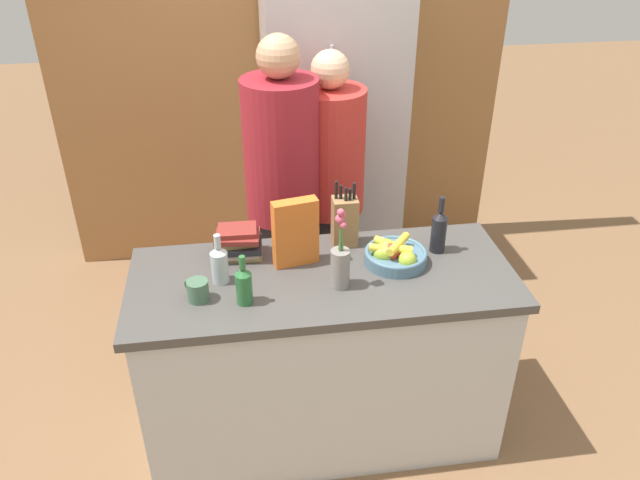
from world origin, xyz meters
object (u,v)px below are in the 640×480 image
object	(u,v)px
cereal_box	(295,233)
person_at_sink	(283,189)
fruit_bowl	(394,254)
book_stack	(239,243)
bottle_vinegar	(439,230)
bottle_wine	(220,263)
person_in_blue	(329,187)
knife_block	(345,221)
refrigerator	(332,136)
coffee_mug	(198,290)
flower_vase	(340,262)
bottle_oil	(244,285)

from	to	relation	value
cereal_box	person_at_sink	xyz separation A→B (m)	(-0.00, 0.55, -0.07)
fruit_bowl	book_stack	size ratio (longest dim) A/B	1.29
cereal_box	bottle_vinegar	bearing A→B (deg)	0.68
book_stack	bottle_vinegar	size ratio (longest dim) A/B	0.79
bottle_vinegar	cereal_box	bearing A→B (deg)	-179.32
bottle_wine	person_in_blue	size ratio (longest dim) A/B	0.14
knife_block	person_at_sink	bearing A→B (deg)	118.65
refrigerator	person_at_sink	xyz separation A→B (m)	(-0.36, -0.71, 0.02)
fruit_bowl	cereal_box	world-z (taller)	cereal_box
bottle_wine	coffee_mug	bearing A→B (deg)	-128.28
refrigerator	person_at_sink	size ratio (longest dim) A/B	1.10
flower_vase	bottle_vinegar	distance (m)	0.51
bottle_wine	cereal_box	bearing A→B (deg)	16.50
refrigerator	knife_block	size ratio (longest dim) A/B	6.21
book_stack	person_in_blue	xyz separation A→B (m)	(0.49, 0.59, -0.06)
book_stack	fruit_bowl	bearing A→B (deg)	-13.09
bottle_wine	person_at_sink	size ratio (longest dim) A/B	0.13
bottle_vinegar	bottle_oil	bearing A→B (deg)	-163.01
book_stack	bottle_wine	xyz separation A→B (m)	(-0.08, -0.18, 0.02)
coffee_mug	bottle_wine	world-z (taller)	bottle_wine
flower_vase	bottle_vinegar	bearing A→B (deg)	23.48
refrigerator	book_stack	xyz separation A→B (m)	(-0.60, -1.18, 0.01)
cereal_box	book_stack	bearing A→B (deg)	159.82
coffee_mug	book_stack	size ratio (longest dim) A/B	0.49
coffee_mug	cereal_box	bearing A→B (deg)	26.94
refrigerator	bottle_oil	distance (m)	1.63
flower_vase	coffee_mug	xyz separation A→B (m)	(-0.56, -0.01, -0.07)
bottle_oil	person_at_sink	bearing A→B (deg)	74.49
cereal_box	bottle_oil	xyz separation A→B (m)	(-0.23, -0.25, -0.06)
bottle_wine	person_in_blue	bearing A→B (deg)	53.76
cereal_box	book_stack	size ratio (longest dim) A/B	1.43
coffee_mug	person_in_blue	bearing A→B (deg)	53.49
flower_vase	cereal_box	xyz separation A→B (m)	(-0.16, 0.20, 0.04)
fruit_bowl	bottle_vinegar	world-z (taller)	bottle_vinegar
flower_vase	bottle_wine	size ratio (longest dim) A/B	1.62
knife_block	flower_vase	world-z (taller)	flower_vase
person_at_sink	coffee_mug	bearing A→B (deg)	-101.13
knife_block	cereal_box	distance (m)	0.26
bottle_vinegar	fruit_bowl	bearing A→B (deg)	-161.38
fruit_bowl	bottle_wine	world-z (taller)	bottle_wine
fruit_bowl	book_stack	distance (m)	0.67
fruit_bowl	bottle_wine	bearing A→B (deg)	-177.62
fruit_bowl	bottle_vinegar	bearing A→B (deg)	18.62
knife_block	bottle_vinegar	bearing A→B (deg)	-16.61
bottle_vinegar	person_at_sink	size ratio (longest dim) A/B	0.15
knife_block	person_in_blue	size ratio (longest dim) A/B	0.19
coffee_mug	bottle_wine	distance (m)	0.15
fruit_bowl	bottle_oil	xyz separation A→B (m)	(-0.64, -0.19, 0.04)
person_in_blue	bottle_wine	bearing A→B (deg)	-107.26
bottle_oil	bottle_wine	world-z (taller)	bottle_wine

